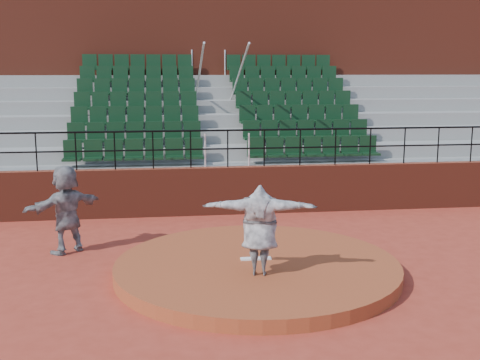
{
  "coord_description": "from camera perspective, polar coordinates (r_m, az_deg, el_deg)",
  "views": [
    {
      "loc": [
        -1.8,
        -11.0,
        3.93
      ],
      "look_at": [
        0.0,
        2.5,
        1.4
      ],
      "focal_mm": 45.0,
      "sensor_mm": 36.0,
      "label": 1
    }
  ],
  "objects": [
    {
      "name": "press_box_facade",
      "position": [
        23.68,
        -3.28,
        9.58
      ],
      "size": [
        24.0,
        3.0,
        7.1
      ],
      "primitive_type": "cube",
      "color": "maroon",
      "rests_on": "ground"
    },
    {
      "name": "seating_deck",
      "position": [
        19.88,
        -2.35,
        3.35
      ],
      "size": [
        24.0,
        5.97,
        4.63
      ],
      "color": "gray",
      "rests_on": "ground"
    },
    {
      "name": "fielder",
      "position": [
        13.45,
        -16.16,
        -2.65
      ],
      "size": [
        1.75,
        1.55,
        1.92
      ],
      "primitive_type": "imported",
      "rotation": [
        0.0,
        0.0,
        3.81
      ],
      "color": "black",
      "rests_on": "ground"
    },
    {
      "name": "wall_railing",
      "position": [
        16.22,
        -1.17,
        3.79
      ],
      "size": [
        24.04,
        0.05,
        1.03
      ],
      "color": "black",
      "rests_on": "boundary_wall"
    },
    {
      "name": "pitcher",
      "position": [
        10.83,
        1.87,
        -4.75
      ],
      "size": [
        2.1,
        0.95,
        1.65
      ],
      "primitive_type": "imported",
      "rotation": [
        0.0,
        0.0,
        2.94
      ],
      "color": "black",
      "rests_on": "pitchers_mound"
    },
    {
      "name": "ground",
      "position": [
        11.82,
        1.62,
        -8.9
      ],
      "size": [
        90.0,
        90.0,
        0.0
      ],
      "primitive_type": "plane",
      "color": "#A03424",
      "rests_on": "ground"
    },
    {
      "name": "pitchers_mound",
      "position": [
        11.78,
        1.63,
        -8.32
      ],
      "size": [
        5.5,
        5.5,
        0.25
      ],
      "primitive_type": "cylinder",
      "color": "#974121",
      "rests_on": "ground"
    },
    {
      "name": "pitching_rubber",
      "position": [
        11.88,
        1.51,
        -7.45
      ],
      "size": [
        0.6,
        0.15,
        0.03
      ],
      "primitive_type": "cube",
      "color": "white",
      "rests_on": "pitchers_mound"
    },
    {
      "name": "boundary_wall",
      "position": [
        16.44,
        -1.15,
        -1.0
      ],
      "size": [
        24.0,
        0.3,
        1.3
      ],
      "primitive_type": "cube",
      "color": "maroon",
      "rests_on": "ground"
    }
  ]
}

